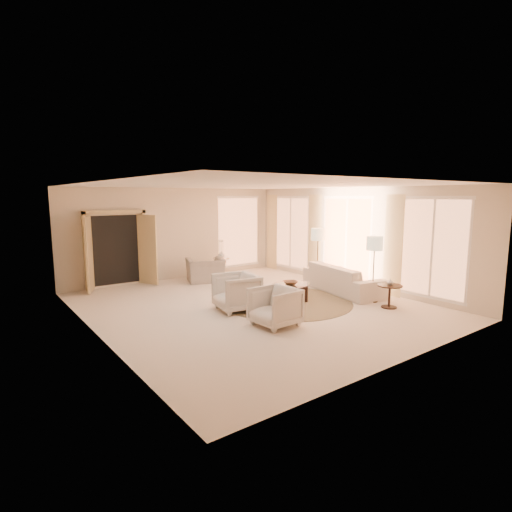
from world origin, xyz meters
TOP-DOWN VIEW (x-y plane):
  - room at (0.00, 0.00)m, footprint 7.04×8.04m
  - windows_right at (3.45, 0.10)m, footprint 0.10×6.40m
  - window_back_corner at (2.30, 3.95)m, footprint 1.70×0.10m
  - curtains_right at (3.40, 1.00)m, footprint 0.06×5.20m
  - french_doors at (-1.90, 3.82)m, footprint 1.95×0.66m
  - area_rug at (0.85, -0.23)m, footprint 3.22×3.22m
  - sofa at (2.77, -0.34)m, footprint 1.44×2.65m
  - armchair_left at (-0.51, -0.08)m, footprint 0.97×1.01m
  - armchair_right at (-0.50, -1.44)m, footprint 0.81×0.86m
  - accent_chair at (0.45, 3.01)m, footprint 1.25×1.01m
  - coffee_table at (0.97, -0.23)m, footprint 1.23×1.23m
  - end_table at (2.44, -2.02)m, footprint 0.57×0.57m
  - side_table at (1.25, 3.40)m, footprint 0.52×0.52m
  - floor_lamp_near at (2.90, 0.76)m, footprint 0.40×0.40m
  - floor_lamp_far at (2.58, -1.44)m, footprint 0.39×0.39m
  - bowl at (0.97, -0.23)m, footprint 0.45×0.45m
  - end_vase at (2.44, -2.02)m, footprint 0.17×0.17m
  - side_vase at (1.25, 3.40)m, footprint 0.28×0.28m

SIDE VIEW (x-z plane):
  - area_rug at x=0.85m, z-range 0.00..0.01m
  - coffee_table at x=0.97m, z-range 0.05..0.48m
  - side_table at x=1.25m, z-range 0.06..0.67m
  - sofa at x=2.77m, z-range 0.00..0.73m
  - end_table at x=2.44m, z-range 0.10..0.63m
  - armchair_right at x=-0.50m, z-range 0.00..0.84m
  - armchair_left at x=-0.51m, z-range 0.00..0.91m
  - bowl at x=0.97m, z-range 0.42..0.51m
  - accent_chair at x=0.45m, z-range 0.00..0.94m
  - end_vase at x=2.44m, z-range 0.53..0.69m
  - side_vase at x=1.25m, z-range 0.60..0.82m
  - french_doors at x=-1.90m, z-range -0.01..2.15m
  - curtains_right at x=3.40m, z-range 0.00..2.60m
  - windows_right at x=3.45m, z-range 0.15..2.55m
  - window_back_corner at x=2.30m, z-range 0.15..2.55m
  - floor_lamp_far at x=2.58m, z-range 0.56..2.16m
  - floor_lamp_near at x=2.90m, z-range 0.57..2.21m
  - room at x=0.00m, z-range -0.02..2.81m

